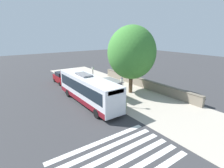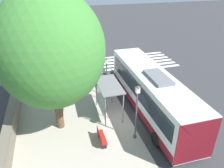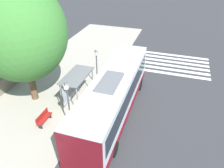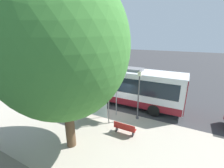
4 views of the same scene
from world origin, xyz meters
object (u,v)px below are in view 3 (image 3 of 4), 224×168
street_lamp_near (69,104)px  street_lamp_far (97,65)px  pedestrian (114,70)px  shade_tree (20,32)px  bus (114,95)px  bench (44,118)px  bus_shelter (75,80)px

street_lamp_near → street_lamp_far: 6.09m
pedestrian → shade_tree: size_ratio=0.17×
street_lamp_near → street_lamp_far: (-0.39, 6.07, -0.22)m
bus → bench: bearing=-151.8°
street_lamp_far → shade_tree: 6.73m
street_lamp_far → shade_tree: shade_tree is taller
shade_tree → street_lamp_far: bearing=37.6°
bus → bench: bus is taller
bench → shade_tree: (-2.50, 2.50, 5.44)m
bus_shelter → shade_tree: size_ratio=0.34×
bus → bus_shelter: bearing=169.4°
street_lamp_far → bus: bearing=-52.3°
bus_shelter → pedestrian: bearing=69.4°
bus_shelter → shade_tree: bearing=-170.6°
bus_shelter → street_lamp_far: 2.91m
pedestrian → shade_tree: 9.11m
pedestrian → bus: bearing=-73.1°
bus_shelter → bench: (-1.21, -3.11, -1.72)m
street_lamp_far → shade_tree: size_ratio=0.38×
street_lamp_far → pedestrian: bearing=61.5°
bus_shelter → bus: bearing=-10.6°
shade_tree → bus_shelter: bearing=9.4°
pedestrian → street_lamp_far: bearing=-118.5°
street_lamp_near → shade_tree: 6.52m
bus → bench: size_ratio=7.89×
bench → street_lamp_near: street_lamp_near is taller
shade_tree → bus: bearing=-0.2°
bus → street_lamp_far: (-2.67, 3.45, 0.33)m
bench → pedestrian: bearing=69.1°
bus → pedestrian: bus is taller
bus_shelter → bench: 3.75m
street_lamp_near → pedestrian: bearing=85.4°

